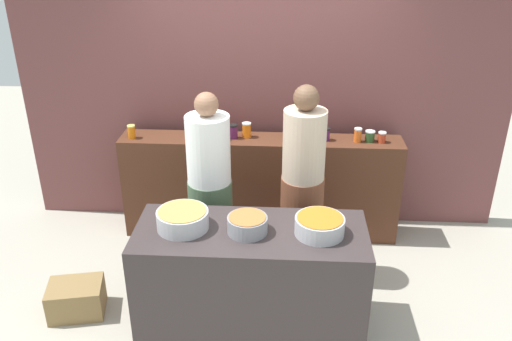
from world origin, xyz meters
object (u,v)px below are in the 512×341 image
at_px(preserve_jar_0, 132,132).
at_px(preserve_jar_6, 288,132).
at_px(preserve_jar_9, 358,135).
at_px(cooking_pot_left, 183,219).
at_px(cooking_pot_right, 320,226).
at_px(preserve_jar_11, 382,137).
at_px(bread_crate, 76,299).
at_px(preserve_jar_7, 308,134).
at_px(preserve_jar_5, 247,130).
at_px(preserve_jar_8, 326,134).
at_px(cook_with_tongs, 210,199).
at_px(preserve_jar_4, 233,131).
at_px(cooking_pot_center, 247,225).
at_px(cook_in_cap, 302,195).
at_px(preserve_jar_10, 370,136).
at_px(preserve_jar_3, 221,133).
at_px(preserve_jar_1, 196,130).
at_px(preserve_jar_2, 210,128).

bearing_deg(preserve_jar_0, preserve_jar_6, 2.54).
distance_m(preserve_jar_9, cooking_pot_left, 1.97).
distance_m(preserve_jar_9, cooking_pot_right, 1.46).
distance_m(preserve_jar_11, bread_crate, 3.03).
height_order(preserve_jar_7, preserve_jar_11, preserve_jar_7).
bearing_deg(preserve_jar_5, preserve_jar_11, -2.58).
distance_m(preserve_jar_8, cook_with_tongs, 1.29).
distance_m(preserve_jar_4, preserve_jar_11, 1.39).
bearing_deg(preserve_jar_8, cooking_pot_center, -114.06).
height_order(preserve_jar_5, cooking_pot_center, preserve_jar_5).
distance_m(preserve_jar_7, cooking_pot_left, 1.65).
bearing_deg(cook_in_cap, preserve_jar_0, 158.63).
relative_size(preserve_jar_4, cook_with_tongs, 0.08).
height_order(preserve_jar_10, cooking_pot_left, preserve_jar_10).
distance_m(preserve_jar_11, cook_with_tongs, 1.71).
xyz_separation_m(preserve_jar_9, cook_with_tongs, (-1.30, -0.72, -0.32)).
height_order(preserve_jar_4, preserve_jar_5, preserve_jar_5).
height_order(preserve_jar_3, cooking_pot_right, preserve_jar_3).
distance_m(preserve_jar_0, preserve_jar_6, 1.49).
bearing_deg(cook_with_tongs, cook_in_cap, 4.23).
bearing_deg(preserve_jar_1, preserve_jar_4, -1.32).
relative_size(preserve_jar_1, preserve_jar_11, 1.34).
bearing_deg(preserve_jar_2, preserve_jar_9, -2.96).
distance_m(preserve_jar_1, preserve_jar_7, 1.06).
xyz_separation_m(preserve_jar_2, preserve_jar_11, (1.63, -0.07, -0.02)).
bearing_deg(preserve_jar_5, preserve_jar_6, -3.27).
bearing_deg(preserve_jar_2, cook_with_tongs, -82.51).
height_order(preserve_jar_7, preserve_jar_10, preserve_jar_7).
xyz_separation_m(preserve_jar_1, cooking_pot_left, (0.12, -1.40, -0.15)).
bearing_deg(bread_crate, preserve_jar_6, 38.53).
xyz_separation_m(preserve_jar_5, preserve_jar_6, (0.40, -0.02, -0.01)).
relative_size(preserve_jar_0, preserve_jar_11, 1.27).
bearing_deg(cooking_pot_right, preserve_jar_7, 92.12).
height_order(preserve_jar_11, cook_in_cap, cook_in_cap).
height_order(preserve_jar_10, cook_with_tongs, cook_with_tongs).
xyz_separation_m(preserve_jar_0, cooking_pot_left, (0.73, -1.34, -0.14)).
bearing_deg(preserve_jar_10, cooking_pot_center, -126.53).
relative_size(preserve_jar_1, preserve_jar_5, 0.95).
distance_m(cooking_pot_center, bread_crate, 1.62).
distance_m(cooking_pot_left, cook_in_cap, 1.14).
bearing_deg(cooking_pot_center, cooking_pot_right, 0.83).
distance_m(cooking_pot_left, cooking_pot_center, 0.47).
distance_m(preserve_jar_1, preserve_jar_6, 0.88).
bearing_deg(preserve_jar_9, preserve_jar_10, 6.22).
relative_size(preserve_jar_3, cook_with_tongs, 0.08).
relative_size(preserve_jar_9, cooking_pot_right, 0.38).
xyz_separation_m(preserve_jar_7, cooking_pot_right, (0.05, -1.38, -0.16)).
xyz_separation_m(preserve_jar_4, cooking_pot_center, (0.24, -1.42, -0.15)).
bearing_deg(preserve_jar_5, preserve_jar_9, -3.08).
xyz_separation_m(preserve_jar_6, cooking_pot_center, (-0.28, -1.43, -0.15)).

